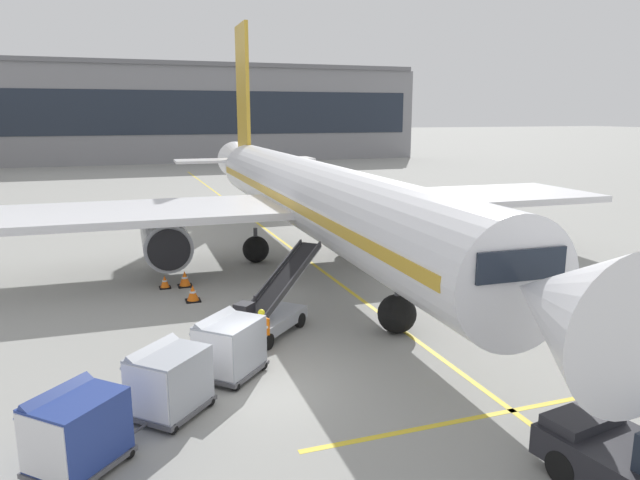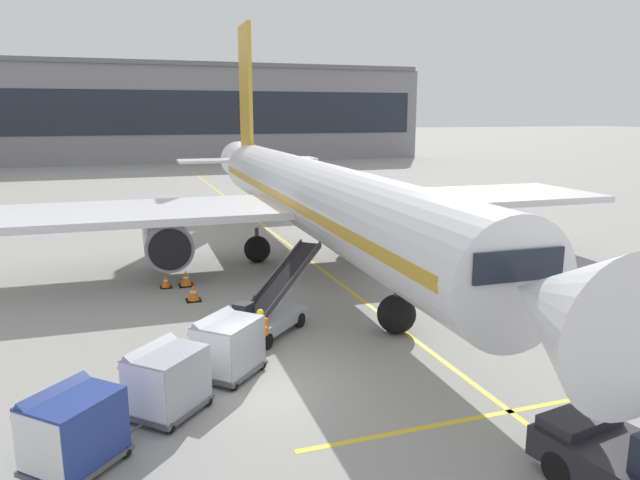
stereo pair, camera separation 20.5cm
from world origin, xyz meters
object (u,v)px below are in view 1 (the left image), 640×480
at_px(baggage_cart_lead, 229,345).
at_px(ground_crew_by_carts, 262,331).
at_px(baggage_cart_second, 168,379).
at_px(safety_cone_wingtip, 185,279).
at_px(safety_cone_engine_keepout, 193,293).
at_px(belt_loader, 270,310).
at_px(ground_crew_by_loader, 221,335).
at_px(parked_airplane, 309,196).
at_px(safety_cone_nose_mark, 165,282).
at_px(baggage_cart_third, 75,429).

xyz_separation_m(baggage_cart_lead, ground_crew_by_carts, (1.24, 0.82, -0.00)).
relative_size(baggage_cart_second, ground_crew_by_carts, 1.46).
distance_m(baggage_cart_second, safety_cone_wingtip, 12.27).
bearing_deg(safety_cone_wingtip, safety_cone_engine_keepout, -88.56).
bearing_deg(belt_loader, ground_crew_by_loader, -133.97).
distance_m(parked_airplane, baggage_cart_lead, 14.66).
xyz_separation_m(parked_airplane, baggage_cart_lead, (-6.78, -12.73, -2.64)).
distance_m(parked_airplane, ground_crew_by_carts, 13.39).
bearing_deg(safety_cone_engine_keepout, ground_crew_by_carts, -79.32).
relative_size(ground_crew_by_carts, safety_cone_nose_mark, 2.91).
relative_size(belt_loader, safety_cone_nose_mark, 7.80).
relative_size(safety_cone_wingtip, safety_cone_nose_mark, 1.24).
bearing_deg(baggage_cart_lead, baggage_cart_third, -137.96).
distance_m(ground_crew_by_carts, safety_cone_engine_keepout, 7.22).
distance_m(parked_airplane, safety_cone_engine_keepout, 9.02).
xyz_separation_m(belt_loader, baggage_cart_third, (-6.31, -6.97, 0.16)).
xyz_separation_m(baggage_cart_second, safety_cone_wingtip, (1.82, 12.11, -0.64)).
distance_m(parked_airplane, safety_cone_nose_mark, 8.87).
bearing_deg(ground_crew_by_loader, safety_cone_engine_keepout, 90.25).
relative_size(baggage_cart_second, safety_cone_wingtip, 3.44).
bearing_deg(baggage_cart_lead, belt_loader, 56.30).
height_order(ground_crew_by_loader, safety_cone_wingtip, ground_crew_by_loader).
bearing_deg(safety_cone_nose_mark, baggage_cart_second, -94.27).
xyz_separation_m(belt_loader, ground_crew_by_carts, (-0.90, -2.39, 0.15)).
xyz_separation_m(ground_crew_by_loader, safety_cone_nose_mark, (-1.01, 9.37, -0.71)).
height_order(baggage_cart_third, safety_cone_engine_keepout, baggage_cart_third).
bearing_deg(ground_crew_by_carts, safety_cone_wingtip, 98.38).
relative_size(parked_airplane, belt_loader, 9.37).
bearing_deg(safety_cone_wingtip, parked_airplane, 19.44).
xyz_separation_m(parked_airplane, belt_loader, (-4.64, -9.52, -2.80)).
distance_m(baggage_cart_lead, baggage_cart_third, 5.61).
height_order(baggage_cart_third, ground_crew_by_loader, baggage_cart_third).
bearing_deg(parked_airplane, ground_crew_by_loader, -120.10).
bearing_deg(ground_crew_by_carts, safety_cone_nose_mark, 103.69).
height_order(baggage_cart_third, safety_cone_nose_mark, baggage_cart_third).
xyz_separation_m(baggage_cart_lead, safety_cone_wingtip, (-0.15, 10.28, -0.64)).
relative_size(baggage_cart_third, ground_crew_by_carts, 1.46).
xyz_separation_m(baggage_cart_lead, safety_cone_engine_keepout, (-0.09, 7.89, -0.65)).
height_order(parked_airplane, baggage_cart_second, parked_airplane).
height_order(safety_cone_wingtip, safety_cone_nose_mark, safety_cone_wingtip).
bearing_deg(safety_cone_engine_keepout, baggage_cart_lead, -89.35).
bearing_deg(safety_cone_nose_mark, ground_crew_by_loader, -83.87).
relative_size(baggage_cart_second, safety_cone_engine_keepout, 3.55).
relative_size(baggage_cart_second, baggage_cart_third, 1.00).
height_order(baggage_cart_lead, ground_crew_by_loader, baggage_cart_lead).
height_order(safety_cone_engine_keepout, safety_cone_wingtip, safety_cone_wingtip).
height_order(ground_crew_by_carts, safety_cone_engine_keepout, ground_crew_by_carts).
xyz_separation_m(baggage_cart_lead, safety_cone_nose_mark, (-1.07, 10.30, -0.71)).
height_order(parked_airplane, safety_cone_nose_mark, parked_airplane).
height_order(parked_airplane, baggage_cart_lead, parked_airplane).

